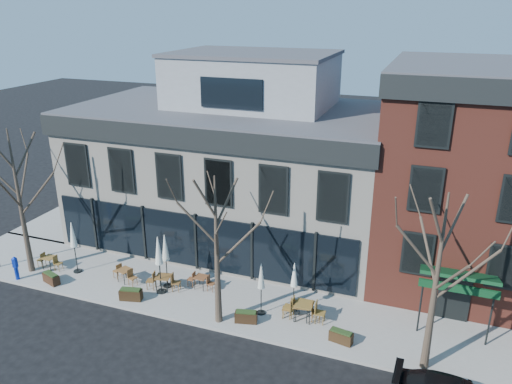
% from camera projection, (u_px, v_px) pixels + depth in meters
% --- Properties ---
extents(ground, '(120.00, 120.00, 0.00)m').
position_uv_depth(ground, '(198.00, 272.00, 27.37)').
color(ground, black).
rests_on(ground, ground).
extents(sidewalk_front, '(33.50, 4.70, 0.15)m').
position_uv_depth(sidewalk_front, '(238.00, 303.00, 24.40)').
color(sidewalk_front, gray).
rests_on(sidewalk_front, ground).
extents(sidewalk_side, '(4.50, 12.00, 0.15)m').
position_uv_depth(sidewalk_side, '(96.00, 205.00, 36.25)').
color(sidewalk_side, gray).
rests_on(sidewalk_side, ground).
extents(corner_building, '(18.39, 10.39, 11.10)m').
position_uv_depth(corner_building, '(234.00, 164.00, 30.13)').
color(corner_building, silver).
rests_on(corner_building, ground).
extents(red_brick_building, '(8.20, 11.78, 11.18)m').
position_uv_depth(red_brick_building, '(465.00, 174.00, 25.55)').
color(red_brick_building, brown).
rests_on(red_brick_building, ground).
extents(tree_corner, '(3.93, 3.98, 7.92)m').
position_uv_depth(tree_corner, '(20.00, 201.00, 25.80)').
color(tree_corner, '#382B21').
rests_on(tree_corner, sidewalk_front).
extents(tree_mid, '(3.50, 3.55, 7.04)m').
position_uv_depth(tree_mid, '(217.00, 250.00, 21.63)').
color(tree_mid, '#382B21').
rests_on(tree_mid, sidewalk_front).
extents(tree_right, '(3.72, 3.77, 7.48)m').
position_uv_depth(tree_right, '(436.00, 283.00, 18.64)').
color(tree_right, '#382B21').
rests_on(tree_right, sidewalk_front).
extents(call_box, '(0.27, 0.27, 1.34)m').
position_uv_depth(call_box, '(16.00, 267.00, 26.13)').
color(call_box, '#0D28AA').
rests_on(call_box, sidewalk_front).
extents(cafe_set_0, '(1.58, 0.65, 0.83)m').
position_uv_depth(cafe_set_0, '(50.00, 261.00, 27.33)').
color(cafe_set_0, brown).
rests_on(cafe_set_0, sidewalk_front).
extents(cafe_set_1, '(1.67, 0.86, 0.86)m').
position_uv_depth(cafe_set_1, '(125.00, 274.00, 26.01)').
color(cafe_set_1, brown).
rests_on(cafe_set_1, sidewalk_front).
extents(cafe_set_2, '(1.84, 0.85, 0.94)m').
position_uv_depth(cafe_set_2, '(163.00, 281.00, 25.24)').
color(cafe_set_2, brown).
rests_on(cafe_set_2, sidewalk_front).
extents(cafe_set_3, '(1.55, 0.65, 0.81)m').
position_uv_depth(cafe_set_3, '(201.00, 281.00, 25.40)').
color(cafe_set_3, brown).
rests_on(cafe_set_3, sidewalk_front).
extents(cafe_set_4, '(1.98, 0.81, 1.04)m').
position_uv_depth(cafe_set_4, '(304.00, 309.00, 22.82)').
color(cafe_set_4, brown).
rests_on(cafe_set_4, sidewalk_front).
extents(cafe_set_5, '(1.85, 0.82, 0.96)m').
position_uv_depth(cafe_set_5, '(301.00, 310.00, 22.86)').
color(cafe_set_5, brown).
rests_on(cafe_set_5, sidewalk_front).
extents(umbrella_0, '(0.47, 0.47, 2.92)m').
position_uv_depth(umbrella_0, '(73.00, 237.00, 26.39)').
color(umbrella_0, black).
rests_on(umbrella_0, sidewalk_front).
extents(umbrella_1, '(0.49, 0.49, 3.08)m').
position_uv_depth(umbrella_1, '(159.00, 254.00, 24.43)').
color(umbrella_1, black).
rests_on(umbrella_1, sidewalk_front).
extents(umbrella_2, '(0.47, 0.47, 2.93)m').
position_uv_depth(umbrella_2, '(165.00, 250.00, 24.97)').
color(umbrella_2, black).
rests_on(umbrella_2, sidewalk_front).
extents(umbrella_3, '(0.42, 0.42, 2.62)m').
position_uv_depth(umbrella_3, '(261.00, 279.00, 22.82)').
color(umbrella_3, black).
rests_on(umbrella_3, sidewalk_front).
extents(umbrella_4, '(0.40, 0.40, 2.52)m').
position_uv_depth(umbrella_4, '(294.00, 277.00, 23.07)').
color(umbrella_4, black).
rests_on(umbrella_4, sidewalk_front).
extents(planter_0, '(1.09, 0.70, 0.57)m').
position_uv_depth(planter_0, '(51.00, 278.00, 25.92)').
color(planter_0, '#321D10').
rests_on(planter_0, sidewalk_front).
extents(planter_1, '(1.15, 0.67, 0.61)m').
position_uv_depth(planter_1, '(131.00, 294.00, 24.45)').
color(planter_1, black).
rests_on(planter_1, sidewalk_front).
extents(planter_2, '(1.08, 0.63, 0.57)m').
position_uv_depth(planter_2, '(246.00, 317.00, 22.73)').
color(planter_2, black).
rests_on(planter_2, sidewalk_front).
extents(planter_3, '(1.06, 0.58, 0.56)m').
position_uv_depth(planter_3, '(341.00, 336.00, 21.37)').
color(planter_3, '#302010').
rests_on(planter_3, sidewalk_front).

